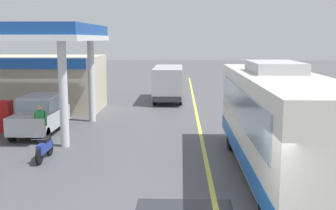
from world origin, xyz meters
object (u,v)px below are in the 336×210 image
(coach_bus_main, at_px, (279,125))
(pedestrian_by_shop, at_px, (41,122))
(minibus_opposing_lane, at_px, (168,80))
(motorcycle_parked_forecourt, at_px, (45,148))
(pedestrian_near_pump, at_px, (50,110))
(car_at_pump, at_px, (41,112))

(coach_bus_main, bearing_deg, pedestrian_by_shop, 156.11)
(minibus_opposing_lane, relative_size, pedestrian_by_shop, 3.69)
(coach_bus_main, relative_size, motorcycle_parked_forecourt, 6.13)
(minibus_opposing_lane, height_order, pedestrian_near_pump, minibus_opposing_lane)
(car_at_pump, relative_size, motorcycle_parked_forecourt, 2.33)
(pedestrian_near_pump, bearing_deg, motorcycle_parked_forecourt, -74.74)
(minibus_opposing_lane, xyz_separation_m, pedestrian_near_pump, (-5.59, -9.70, -0.54))
(motorcycle_parked_forecourt, bearing_deg, car_at_pump, 110.11)
(coach_bus_main, distance_m, car_at_pump, 11.47)
(minibus_opposing_lane, relative_size, motorcycle_parked_forecourt, 3.41)
(car_at_pump, distance_m, motorcycle_parked_forecourt, 4.62)
(car_at_pump, bearing_deg, minibus_opposing_lane, 62.02)
(coach_bus_main, xyz_separation_m, motorcycle_parked_forecourt, (-8.21, 1.65, -1.28))
(pedestrian_near_pump, xyz_separation_m, pedestrian_by_shop, (0.53, -2.95, 0.00))
(coach_bus_main, bearing_deg, minibus_opposing_lane, 103.71)
(motorcycle_parked_forecourt, relative_size, pedestrian_near_pump, 1.08)
(coach_bus_main, xyz_separation_m, minibus_opposing_lane, (-4.08, 16.70, -0.25))
(motorcycle_parked_forecourt, xyz_separation_m, pedestrian_by_shop, (-0.93, 2.40, 0.49))
(car_at_pump, bearing_deg, coach_bus_main, -31.31)
(coach_bus_main, relative_size, pedestrian_by_shop, 6.65)
(motorcycle_parked_forecourt, bearing_deg, coach_bus_main, -11.36)
(coach_bus_main, relative_size, pedestrian_near_pump, 6.65)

